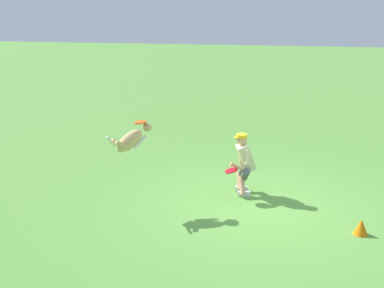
% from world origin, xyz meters
% --- Properties ---
extents(ground_plane, '(60.00, 60.00, 0.00)m').
position_xyz_m(ground_plane, '(0.00, 0.00, 0.00)').
color(ground_plane, '#5C993F').
extents(person, '(0.55, 0.66, 1.29)m').
position_xyz_m(person, '(0.33, -0.66, 0.70)').
color(person, silver).
rests_on(person, ground_plane).
extents(dog, '(0.78, 0.75, 0.58)m').
position_xyz_m(dog, '(2.42, 0.29, 1.36)').
color(dog, tan).
extents(frisbee_flying, '(0.31, 0.31, 0.05)m').
position_xyz_m(frisbee_flying, '(2.30, 0.07, 1.65)').
color(frisbee_flying, '#EB530E').
extents(frisbee_held, '(0.36, 0.36, 0.11)m').
position_xyz_m(frisbee_held, '(0.57, -0.35, 0.61)').
color(frisbee_held, red).
rests_on(frisbee_held, person).
extents(training_cone, '(0.26, 0.26, 0.28)m').
position_xyz_m(training_cone, '(-1.79, 0.86, 0.14)').
color(training_cone, orange).
rests_on(training_cone, ground_plane).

